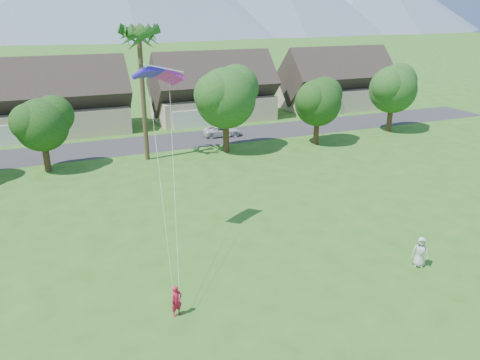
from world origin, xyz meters
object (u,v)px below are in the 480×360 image
kite_flyer (177,301)px  watcher (420,252)px  parked_car (222,131)px  parafoil_kite (159,73)px

kite_flyer → watcher: bearing=-22.4°
parked_car → parafoil_kite: (-12.09, -22.09, 9.68)m
watcher → parked_car: watcher is taller
kite_flyer → parafoil_kite: (1.73, 8.47, 9.50)m
kite_flyer → parked_car: kite_flyer is taller
kite_flyer → parked_car: size_ratio=0.36×
kite_flyer → parafoil_kite: bearing=59.7°
watcher → parked_car: (-0.00, 31.44, -0.29)m
watcher → parafoil_kite: parafoil_kite is taller
watcher → parafoil_kite: size_ratio=0.53×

